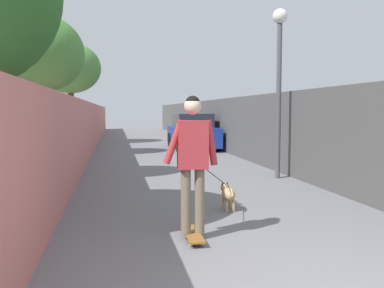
{
  "coord_description": "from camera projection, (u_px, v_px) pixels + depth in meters",
  "views": [
    {
      "loc": [
        -2.77,
        1.75,
        1.67
      ],
      "look_at": [
        5.46,
        0.23,
        1.0
      ],
      "focal_mm": 39.15,
      "sensor_mm": 36.0,
      "label": 1
    }
  ],
  "objects": [
    {
      "name": "ground_plane",
      "position": [
        159.0,
        152.0,
        16.88
      ],
      "size": [
        80.0,
        80.0,
        0.0
      ],
      "primitive_type": "plane",
      "color": "slate"
    },
    {
      "name": "wall_left",
      "position": [
        86.0,
        131.0,
        14.35
      ],
      "size": [
        48.0,
        0.3,
        1.97
      ],
      "primitive_type": "cube",
      "color": "#CC726B",
      "rests_on": "ground"
    },
    {
      "name": "fence_right",
      "position": [
        240.0,
        127.0,
        15.33
      ],
      "size": [
        48.0,
        0.3,
        2.16
      ],
      "primitive_type": "cube",
      "color": "#4C4C4C",
      "rests_on": "ground"
    },
    {
      "name": "tree_left_mid",
      "position": [
        70.0,
        68.0,
        20.78
      ],
      "size": [
        3.01,
        3.01,
        5.04
      ],
      "color": "#473523",
      "rests_on": "ground"
    },
    {
      "name": "tree_left_far",
      "position": [
        39.0,
        54.0,
        9.65
      ],
      "size": [
        2.07,
        2.07,
        3.89
      ],
      "color": "brown",
      "rests_on": "ground"
    },
    {
      "name": "tree_left_distant",
      "position": [
        48.0,
        51.0,
        14.87
      ],
      "size": [
        2.44,
        2.44,
        4.9
      ],
      "color": "brown",
      "rests_on": "ground"
    },
    {
      "name": "lamp_post",
      "position": [
        279.0,
        62.0,
        10.14
      ],
      "size": [
        0.36,
        0.36,
        4.12
      ],
      "color": "#4C4C51",
      "rests_on": "ground"
    },
    {
      "name": "skateboard",
      "position": [
        193.0,
        234.0,
        5.43
      ],
      "size": [
        0.8,
        0.22,
        0.08
      ],
      "color": "brown",
      "rests_on": "ground"
    },
    {
      "name": "person_skateboarder",
      "position": [
        193.0,
        153.0,
        5.34
      ],
      "size": [
        0.23,
        0.71,
        1.77
      ],
      "color": "#726651",
      "rests_on": "skateboard"
    },
    {
      "name": "dog",
      "position": [
        228.0,
        194.0,
        7.02
      ],
      "size": [
        1.78,
        1.0,
        1.06
      ],
      "color": "tan",
      "rests_on": "ground"
    },
    {
      "name": "car_near",
      "position": [
        192.0,
        132.0,
        18.39
      ],
      "size": [
        4.18,
        1.8,
        1.54
      ],
      "color": "navy",
      "rests_on": "ground"
    }
  ]
}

